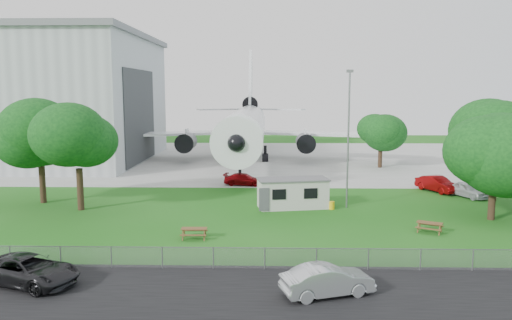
{
  "coord_description": "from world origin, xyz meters",
  "views": [
    {
      "loc": [
        1.14,
        -37.43,
        10.32
      ],
      "look_at": [
        0.08,
        8.0,
        4.0
      ],
      "focal_mm": 35.0,
      "sensor_mm": 36.0,
      "label": 1
    }
  ],
  "objects_px": {
    "airliner": "(246,125)",
    "picnic_west": "(194,239)",
    "hangar": "(4,97)",
    "picnic_east": "(429,232)",
    "car_centre_sedan": "(327,281)",
    "site_cabin": "(293,193)"
  },
  "relations": [
    {
      "from": "site_cabin",
      "to": "car_centre_sedan",
      "type": "xyz_separation_m",
      "value": [
        0.79,
        -19.27,
        -0.53
      ]
    },
    {
      "from": "hangar",
      "to": "site_cabin",
      "type": "distance_m",
      "value": 51.7
    },
    {
      "from": "site_cabin",
      "to": "picnic_east",
      "type": "bearing_deg",
      "value": -38.44
    },
    {
      "from": "site_cabin",
      "to": "car_centre_sedan",
      "type": "bearing_deg",
      "value": -87.65
    },
    {
      "from": "hangar",
      "to": "picnic_east",
      "type": "distance_m",
      "value": 64.07
    },
    {
      "from": "hangar",
      "to": "airliner",
      "type": "distance_m",
      "value": 36.21
    },
    {
      "from": "site_cabin",
      "to": "airliner",
      "type": "bearing_deg",
      "value": 100.28
    },
    {
      "from": "car_centre_sedan",
      "to": "site_cabin",
      "type": "bearing_deg",
      "value": -15.92
    },
    {
      "from": "hangar",
      "to": "picnic_west",
      "type": "height_order",
      "value": "hangar"
    },
    {
      "from": "hangar",
      "to": "car_centre_sedan",
      "type": "bearing_deg",
      "value": -49.4
    },
    {
      "from": "airliner",
      "to": "hangar",
      "type": "bearing_deg",
      "value": 179.78
    },
    {
      "from": "picnic_west",
      "to": "car_centre_sedan",
      "type": "xyz_separation_m",
      "value": [
        8.2,
        -9.65,
        0.78
      ]
    },
    {
      "from": "hangar",
      "to": "site_cabin",
      "type": "relative_size",
      "value": 6.19
    },
    {
      "from": "hangar",
      "to": "airliner",
      "type": "relative_size",
      "value": 0.9
    },
    {
      "from": "hangar",
      "to": "picnic_east",
      "type": "xyz_separation_m",
      "value": [
        51.03,
        -37.59,
        -9.41
      ]
    },
    {
      "from": "picnic_east",
      "to": "airliner",
      "type": "bearing_deg",
      "value": 139.19
    },
    {
      "from": "airliner",
      "to": "picnic_west",
      "type": "distance_m",
      "value": 39.8
    },
    {
      "from": "site_cabin",
      "to": "car_centre_sedan",
      "type": "height_order",
      "value": "site_cabin"
    },
    {
      "from": "picnic_east",
      "to": "car_centre_sedan",
      "type": "xyz_separation_m",
      "value": [
        -8.87,
        -11.6,
        0.78
      ]
    },
    {
      "from": "hangar",
      "to": "picnic_east",
      "type": "relative_size",
      "value": 23.89
    },
    {
      "from": "site_cabin",
      "to": "car_centre_sedan",
      "type": "relative_size",
      "value": 1.46
    },
    {
      "from": "picnic_west",
      "to": "car_centre_sedan",
      "type": "bearing_deg",
      "value": -50.67
    }
  ]
}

